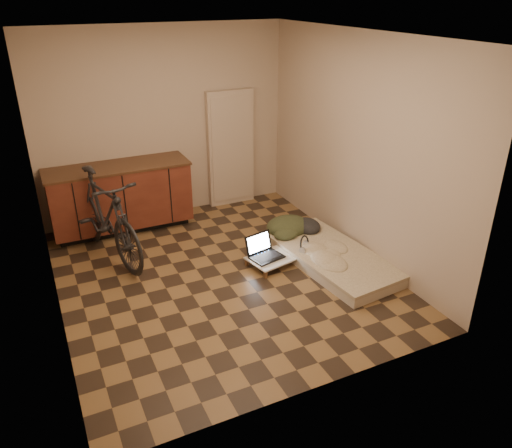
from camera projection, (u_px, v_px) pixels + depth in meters
name	position (u px, v px, depth m)	size (l,w,h in m)	color
room_shell	(218.00, 168.00, 5.19)	(3.50, 4.00, 2.60)	brown
cabinets	(121.00, 197.00, 6.64)	(1.84, 0.62, 0.91)	black
appliance_panel	(231.00, 149.00, 7.33)	(0.70, 0.10, 1.70)	#C7B29D
bicycle	(105.00, 212.00, 5.89)	(0.54, 1.84, 1.19)	black
futon	(332.00, 257.00, 5.97)	(1.03, 1.84, 0.15)	beige
clothing_pile	(293.00, 221.00, 6.43)	(0.61, 0.51, 0.24)	#2F3720
headphones	(304.00, 243.00, 5.96)	(0.23, 0.21, 0.15)	black
lap_desk	(275.00, 257.00, 5.94)	(0.72, 0.54, 0.11)	brown
laptop	(264.00, 252.00, 5.91)	(0.43, 0.40, 0.25)	black
mouse	(290.00, 250.00, 6.03)	(0.07, 0.11, 0.04)	white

